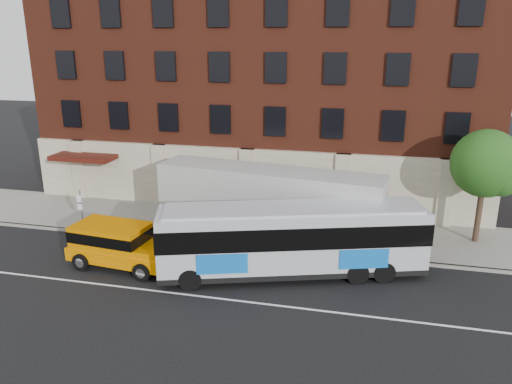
% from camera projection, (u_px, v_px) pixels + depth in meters
% --- Properties ---
extents(ground, '(120.00, 120.00, 0.00)m').
position_uv_depth(ground, '(181.00, 300.00, 21.44)').
color(ground, black).
rests_on(ground, ground).
extents(sidewalk, '(60.00, 6.00, 0.15)m').
position_uv_depth(sidewalk, '(236.00, 225.00, 29.78)').
color(sidewalk, '#9C998D').
rests_on(sidewalk, ground).
extents(kerb, '(60.00, 0.25, 0.15)m').
position_uv_depth(kerb, '(222.00, 245.00, 26.99)').
color(kerb, '#9C998D').
rests_on(kerb, ground).
extents(lane_line, '(60.00, 0.12, 0.01)m').
position_uv_depth(lane_line, '(185.00, 294.00, 21.90)').
color(lane_line, white).
rests_on(lane_line, ground).
extents(building, '(30.00, 12.10, 15.00)m').
position_uv_depth(building, '(265.00, 86.00, 34.89)').
color(building, maroon).
rests_on(building, sidewalk).
extents(sign_pole, '(0.30, 0.20, 2.50)m').
position_uv_depth(sign_pole, '(81.00, 208.00, 28.56)').
color(sign_pole, slate).
rests_on(sign_pole, ground).
extents(street_tree, '(3.60, 3.60, 6.20)m').
position_uv_depth(street_tree, '(486.00, 166.00, 25.98)').
color(street_tree, '#35261A').
rests_on(street_tree, sidewalk).
extents(city_bus, '(12.71, 6.38, 3.42)m').
position_uv_depth(city_bus, '(292.00, 238.00, 23.22)').
color(city_bus, silver).
rests_on(city_bus, ground).
extents(yellow_suv, '(5.66, 2.86, 2.12)m').
position_uv_depth(yellow_suv, '(118.00, 243.00, 24.37)').
color(yellow_suv, '#FF8B00').
rests_on(yellow_suv, ground).
extents(shipping_container, '(12.63, 4.35, 4.13)m').
position_uv_depth(shipping_container, '(268.00, 206.00, 27.10)').
color(shipping_container, black).
rests_on(shipping_container, ground).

